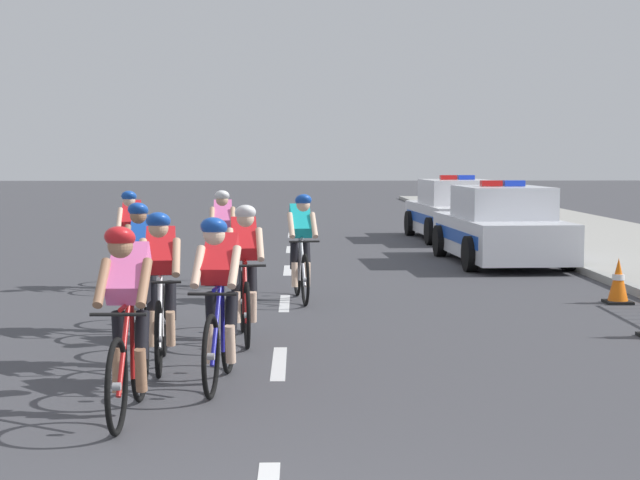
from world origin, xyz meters
name	(u,v)px	position (x,y,z in m)	size (l,w,h in m)	color
kerb_edge	(569,264)	(5.21, 14.00, 0.07)	(0.16, 60.00, 0.13)	#9E9E99
lane_markings_centre	(286,285)	(0.00, 11.62, 0.00)	(0.14, 29.60, 0.01)	white
cyclist_lead	(128,319)	(-1.14, 3.59, 0.79)	(0.42, 1.72, 1.56)	black
cyclist_second	(219,299)	(-0.51, 4.66, 0.79)	(0.44, 1.72, 1.56)	black
cyclist_third	(161,287)	(-1.14, 5.47, 0.79)	(0.44, 1.72, 1.56)	black
cyclist_fourth	(245,270)	(-0.40, 6.84, 0.79)	(0.45, 1.72, 1.56)	black
cyclist_fifth	(142,265)	(-1.62, 7.40, 0.79)	(0.42, 1.72, 1.56)	black
cyclist_sixth	(301,246)	(0.23, 9.85, 0.79)	(0.45, 1.72, 1.56)	black
cyclist_seventh	(131,238)	(-2.39, 11.24, 0.79)	(0.44, 1.72, 1.56)	black
cyclist_eighth	(223,237)	(-0.99, 11.40, 0.79)	(0.43, 1.72, 1.56)	black
police_car_nearest	(501,228)	(4.08, 14.74, 0.68)	(2.18, 4.49, 1.59)	silver
police_car_second	(456,212)	(4.08, 20.11, 0.68)	(2.21, 4.50, 1.59)	white
traffic_cone_mid	(618,281)	(4.66, 9.52, 0.31)	(0.36, 0.36, 0.64)	black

